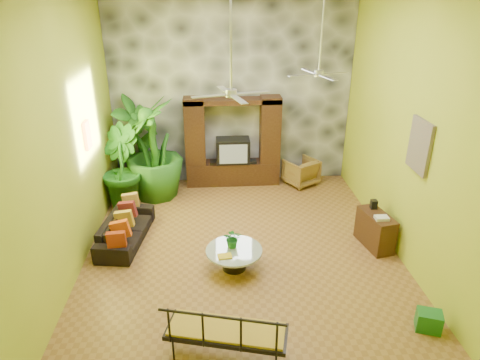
{
  "coord_description": "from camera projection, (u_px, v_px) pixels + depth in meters",
  "views": [
    {
      "loc": [
        -0.53,
        -7.16,
        4.74
      ],
      "look_at": [
        -0.02,
        0.2,
        1.4
      ],
      "focal_mm": 32.0,
      "sensor_mm": 36.0,
      "label": 1
    }
  ],
  "objects": [
    {
      "name": "ground",
      "position": [
        242.0,
        248.0,
        8.49
      ],
      "size": [
        7.0,
        7.0,
        0.0
      ],
      "primitive_type": "plane",
      "color": "brown",
      "rests_on": "ground"
    },
    {
      "name": "back_wall",
      "position": [
        232.0,
        86.0,
        10.64
      ],
      "size": [
        6.0,
        0.02,
        5.0
      ],
      "primitive_type": "cube",
      "color": "#A8B92A",
      "rests_on": "ground"
    },
    {
      "name": "left_wall",
      "position": [
        66.0,
        131.0,
        7.27
      ],
      "size": [
        0.02,
        7.0,
        5.0
      ],
      "primitive_type": "cube",
      "color": "#A8B92A",
      "rests_on": "ground"
    },
    {
      "name": "right_wall",
      "position": [
        409.0,
        124.0,
        7.65
      ],
      "size": [
        0.02,
        7.0,
        5.0
      ],
      "primitive_type": "cube",
      "color": "#A8B92A",
      "rests_on": "ground"
    },
    {
      "name": "stone_accent_wall",
      "position": [
        232.0,
        86.0,
        10.59
      ],
      "size": [
        5.98,
        0.1,
        4.98
      ],
      "primitive_type": "cube",
      "color": "#303337",
      "rests_on": "ground"
    },
    {
      "name": "entertainment_center",
      "position": [
        233.0,
        149.0,
        10.95
      ],
      "size": [
        2.4,
        0.55,
        2.3
      ],
      "color": "black",
      "rests_on": "ground"
    },
    {
      "name": "ceiling_fan_front",
      "position": [
        231.0,
        80.0,
        6.71
      ],
      "size": [
        1.28,
        1.28,
        1.86
      ],
      "color": "silver",
      "rests_on": "ceiling"
    },
    {
      "name": "ceiling_fan_back",
      "position": [
        320.0,
        63.0,
        8.28
      ],
      "size": [
        1.28,
        1.28,
        1.86
      ],
      "color": "silver",
      "rests_on": "ceiling"
    },
    {
      "name": "wall_art_mask",
      "position": [
        87.0,
        135.0,
        8.35
      ],
      "size": [
        0.06,
        0.32,
        0.55
      ],
      "primitive_type": "cube",
      "color": "gold",
      "rests_on": "left_wall"
    },
    {
      "name": "wall_art_painting",
      "position": [
        420.0,
        146.0,
        7.19
      ],
      "size": [
        0.06,
        0.7,
        0.9
      ],
      "primitive_type": "cube",
      "color": "#255B87",
      "rests_on": "right_wall"
    },
    {
      "name": "sofa",
      "position": [
        126.0,
        229.0,
        8.66
      ],
      "size": [
        0.98,
        1.92,
        0.54
      ],
      "primitive_type": "imported",
      "rotation": [
        0.0,
        0.0,
        1.43
      ],
      "color": "black",
      "rests_on": "ground"
    },
    {
      "name": "wicker_armchair",
      "position": [
        301.0,
        172.0,
        11.15
      ],
      "size": [
        1.02,
        1.03,
        0.69
      ],
      "primitive_type": "imported",
      "rotation": [
        0.0,
        0.0,
        3.68
      ],
      "color": "olive",
      "rests_on": "ground"
    },
    {
      "name": "tall_plant_a",
      "position": [
        138.0,
        144.0,
        10.59
      ],
      "size": [
        1.44,
        1.52,
        2.4
      ],
      "primitive_type": "imported",
      "rotation": [
        0.0,
        0.0,
        0.93
      ],
      "color": "#205B18",
      "rests_on": "ground"
    },
    {
      "name": "tall_plant_b",
      "position": [
        120.0,
        168.0,
        9.77
      ],
      "size": [
        1.25,
        1.34,
        1.94
      ],
      "primitive_type": "imported",
      "rotation": [
        0.0,
        0.0,
        2.04
      ],
      "color": "#1B5616",
      "rests_on": "ground"
    },
    {
      "name": "tall_plant_c",
      "position": [
        153.0,
        150.0,
        10.15
      ],
      "size": [
        1.51,
        1.51,
        2.44
      ],
      "primitive_type": "imported",
      "rotation": [
        0.0,
        0.0,
        4.82
      ],
      "color": "#25631A",
      "rests_on": "ground"
    },
    {
      "name": "coffee_table",
      "position": [
        234.0,
        256.0,
        7.8
      ],
      "size": [
        1.03,
        1.03,
        0.4
      ],
      "rotation": [
        0.0,
        0.0,
        0.29
      ],
      "color": "black",
      "rests_on": "ground"
    },
    {
      "name": "centerpiece_plant",
      "position": [
        233.0,
        238.0,
        7.76
      ],
      "size": [
        0.36,
        0.32,
        0.36
      ],
      "primitive_type": "imported",
      "rotation": [
        0.0,
        0.0,
        -0.12
      ],
      "color": "#1B6820",
      "rests_on": "coffee_table"
    },
    {
      "name": "yellow_tray",
      "position": [
        225.0,
        256.0,
        7.53
      ],
      "size": [
        0.27,
        0.21,
        0.03
      ],
      "primitive_type": "cube",
      "rotation": [
        0.0,
        0.0,
        0.13
      ],
      "color": "#F9F91B",
      "rests_on": "coffee_table"
    },
    {
      "name": "iron_bench",
      "position": [
        227.0,
        331.0,
        5.72
      ],
      "size": [
        1.74,
        0.98,
        0.57
      ],
      "rotation": [
        0.0,
        0.0,
        -0.24
      ],
      "color": "black",
      "rests_on": "ground"
    },
    {
      "name": "side_console",
      "position": [
        375.0,
        230.0,
        8.46
      ],
      "size": [
        0.57,
        0.95,
        0.71
      ],
      "primitive_type": "cube",
      "rotation": [
        0.0,
        0.0,
        0.21
      ],
      "color": "#3A1C12",
      "rests_on": "ground"
    },
    {
      "name": "green_bin",
      "position": [
        429.0,
        321.0,
        6.43
      ],
      "size": [
        0.43,
        0.37,
        0.31
      ],
      "primitive_type": "cube",
      "rotation": [
        0.0,
        0.0,
        -0.34
      ],
      "color": "#1D6D22",
      "rests_on": "ground"
    }
  ]
}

